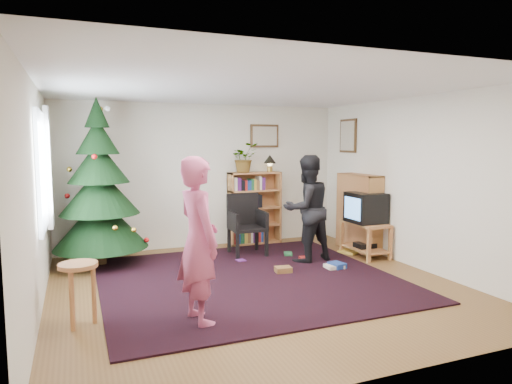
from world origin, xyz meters
name	(u,v)px	position (x,y,z in m)	size (l,w,h in m)	color
floor	(256,286)	(0.00, 0.00, 0.00)	(5.00, 5.00, 0.00)	brown
ceiling	(256,88)	(0.00, 0.00, 2.50)	(5.00, 5.00, 0.00)	white
wall_back	(204,176)	(0.00, 2.50, 1.25)	(5.00, 0.02, 2.50)	silver
wall_front	(380,220)	(0.00, -2.50, 1.25)	(5.00, 0.02, 2.50)	silver
wall_left	(36,198)	(-2.50, 0.00, 1.25)	(0.02, 5.00, 2.50)	silver
wall_right	(415,183)	(2.50, 0.00, 1.25)	(0.02, 5.00, 2.50)	silver
rug	(248,278)	(0.00, 0.30, 0.01)	(3.80, 3.60, 0.02)	black
window_pane	(42,171)	(-2.47, 0.60, 1.50)	(0.04, 1.20, 1.40)	silver
curtain	(48,168)	(-2.43, 1.30, 1.50)	(0.06, 0.35, 1.60)	silver
picture_back	(264,136)	(1.15, 2.48, 1.95)	(0.55, 0.03, 0.42)	#4C3319
picture_right	(348,136)	(2.48, 1.75, 1.95)	(0.03, 0.50, 0.60)	#4C3319
christmas_tree	(100,196)	(-1.78, 1.79, 1.04)	(1.37, 1.37, 2.49)	#3F2816
bookshelf_back	(255,207)	(0.90, 2.34, 0.66)	(0.95, 0.30, 1.30)	#A9743C
bookshelf_right	(359,212)	(2.34, 1.17, 0.66)	(0.30, 0.95, 1.30)	#A9743C
tv_stand	(365,236)	(2.22, 0.80, 0.32)	(0.46, 0.83, 0.55)	#A9743C
crt_tv	(366,208)	(2.22, 0.80, 0.79)	(0.51, 0.55, 0.48)	black
armchair	(245,222)	(0.46, 1.64, 0.54)	(0.57, 0.57, 0.99)	black
stool	(78,277)	(-2.12, -0.52, 0.49)	(0.38, 0.38, 0.64)	#A9743C
person_standing	(198,241)	(-0.98, -0.89, 0.85)	(0.62, 0.41, 1.70)	#BD4B73
person_by_chair	(307,209)	(1.17, 0.84, 0.82)	(0.80, 0.62, 1.64)	black
potted_plant	(244,158)	(0.70, 2.34, 1.56)	(0.47, 0.41, 0.52)	gray
table_lamp	(270,160)	(1.20, 2.34, 1.51)	(0.23, 0.23, 0.31)	#A57F33
floor_clutter	(305,261)	(1.11, 0.75, 0.04)	(2.07, 1.13, 0.08)	#A51E19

